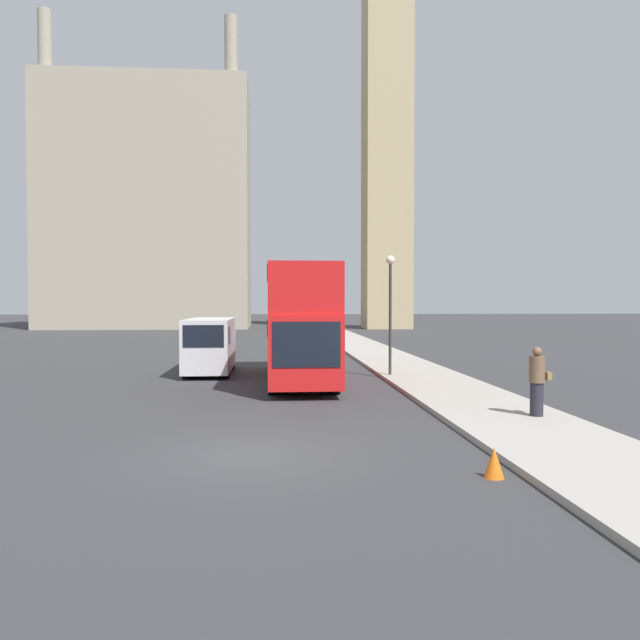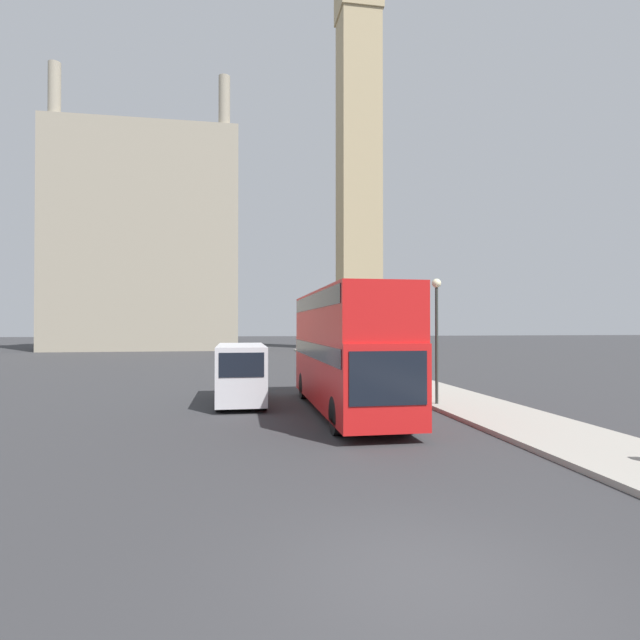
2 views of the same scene
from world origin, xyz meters
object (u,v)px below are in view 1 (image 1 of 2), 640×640
at_px(white_van, 210,344).
at_px(red_double_decker_bus, 299,319).
at_px(clock_tower, 387,48).
at_px(pedestrian, 537,382).
at_px(street_lamp, 390,295).

bearing_deg(white_van, red_double_decker_bus, -35.68).
bearing_deg(clock_tower, pedestrian, -96.57).
xyz_separation_m(pedestrian, street_lamp, (-2.10, 9.55, 2.40)).
xyz_separation_m(white_van, street_lamp, (7.60, -2.22, 2.16)).
distance_m(red_double_decker_bus, white_van, 4.85).
distance_m(clock_tower, white_van, 58.55).
distance_m(white_van, pedestrian, 15.26).
relative_size(clock_tower, red_double_decker_bus, 6.09).
xyz_separation_m(white_van, pedestrian, (9.70, -11.77, -0.24)).
height_order(red_double_decker_bus, pedestrian, red_double_decker_bus).
relative_size(clock_tower, white_van, 12.00).
height_order(white_van, street_lamp, street_lamp).
bearing_deg(pedestrian, white_van, 129.50).
relative_size(red_double_decker_bus, white_van, 1.97).
bearing_deg(street_lamp, clock_tower, 79.73).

